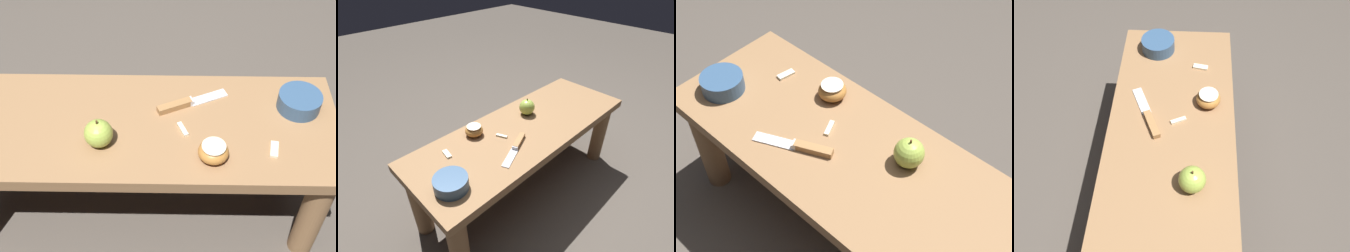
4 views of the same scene
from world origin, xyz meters
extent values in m
plane|color=#4C443D|center=(0.00, 0.00, 0.00)|extent=(8.00, 8.00, 0.00)
cube|color=olive|center=(0.00, 0.00, 0.40)|extent=(1.18, 0.42, 0.04)
cylinder|color=olive|center=(-0.53, -0.15, 0.19)|extent=(0.08, 0.08, 0.38)
cylinder|color=olive|center=(-0.53, 0.15, 0.19)|extent=(0.08, 0.08, 0.38)
cube|color=silver|center=(-0.21, -0.11, 0.42)|extent=(0.12, 0.08, 0.00)
cube|color=silver|center=(-0.16, -0.09, 0.43)|extent=(0.02, 0.03, 0.02)
cube|color=#9E7042|center=(-0.11, -0.06, 0.43)|extent=(0.11, 0.07, 0.02)
sphere|color=#9EB747|center=(0.10, 0.07, 0.46)|extent=(0.08, 0.08, 0.08)
cylinder|color=#4C3319|center=(0.10, 0.07, 0.50)|extent=(0.01, 0.01, 0.01)
ellipsoid|color=#B27233|center=(-0.21, 0.12, 0.45)|extent=(0.08, 0.08, 0.05)
cylinder|color=beige|center=(-0.21, 0.12, 0.47)|extent=(0.06, 0.06, 0.00)
cube|color=beige|center=(-0.38, 0.09, 0.42)|extent=(0.03, 0.06, 0.01)
cube|color=beige|center=(-0.13, 0.02, 0.42)|extent=(0.03, 0.05, 0.01)
cylinder|color=#335175|center=(-0.48, -0.07, 0.45)|extent=(0.13, 0.13, 0.05)
camera|label=1|loc=(-0.11, 0.91, 1.41)|focal=50.00mm
camera|label=2|loc=(-0.79, -0.68, 1.14)|focal=28.00mm
camera|label=3|loc=(0.47, -0.58, 1.38)|focal=50.00mm
camera|label=4|loc=(0.50, 0.06, 1.31)|focal=35.00mm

